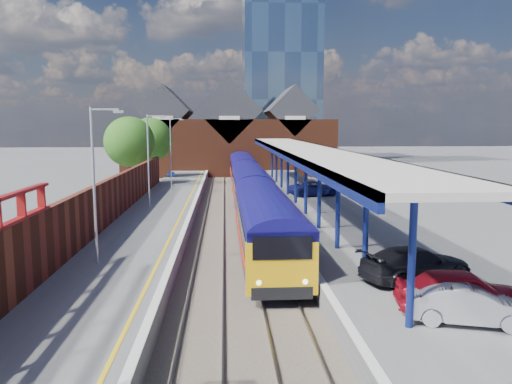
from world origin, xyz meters
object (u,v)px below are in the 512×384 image
(lamp_post_b, at_px, (97,175))
(lamp_post_d, at_px, (172,146))
(parked_car_blue, at_px, (315,189))
(parked_car_red, at_px, (463,292))
(platform_sign, at_px, (171,181))
(parked_car_silver, at_px, (469,304))
(train, at_px, (246,175))
(lamp_post_c, at_px, (150,154))
(parked_car_dark, at_px, (416,264))

(lamp_post_b, bearing_deg, lamp_post_d, 90.00)
(lamp_post_b, xyz_separation_m, parked_car_blue, (13.64, 20.97, -3.36))
(parked_car_red, bearing_deg, platform_sign, 33.60)
(parked_car_silver, height_order, parked_car_blue, parked_car_silver)
(platform_sign, xyz_separation_m, parked_car_silver, (11.96, -25.84, -1.06))
(lamp_post_d, xyz_separation_m, parked_car_blue, (13.64, -11.03, -3.36))
(lamp_post_d, bearing_deg, lamp_post_b, -90.00)
(train, xyz_separation_m, lamp_post_b, (-7.86, -28.88, 2.87))
(train, bearing_deg, lamp_post_c, -121.39)
(lamp_post_d, bearing_deg, parked_car_silver, -71.51)
(platform_sign, bearing_deg, parked_car_dark, -60.86)
(lamp_post_b, relative_size, parked_car_blue, 1.54)
(platform_sign, bearing_deg, parked_car_silver, -65.17)
(platform_sign, bearing_deg, lamp_post_d, 95.56)
(lamp_post_b, bearing_deg, parked_car_red, -27.40)
(lamp_post_d, bearing_deg, train, -21.68)
(parked_car_red, relative_size, parked_car_silver, 1.13)
(lamp_post_b, bearing_deg, parked_car_dark, -14.51)
(parked_car_dark, bearing_deg, parked_car_blue, -18.44)
(lamp_post_d, distance_m, parked_car_silver, 42.14)
(parked_car_silver, bearing_deg, lamp_post_d, 34.49)
(parked_car_red, bearing_deg, parked_car_blue, 7.44)
(lamp_post_d, bearing_deg, parked_car_blue, -38.97)
(parked_car_red, relative_size, parked_car_blue, 0.96)
(train, distance_m, parked_car_blue, 9.81)
(lamp_post_c, xyz_separation_m, parked_car_red, (13.54, -23.02, -3.25))
(lamp_post_b, relative_size, platform_sign, 2.80)
(parked_car_dark, relative_size, parked_car_blue, 1.04)
(lamp_post_c, bearing_deg, lamp_post_d, 90.00)
(lamp_post_c, distance_m, lamp_post_d, 16.00)
(parked_car_silver, relative_size, parked_car_dark, 0.81)
(parked_car_dark, bearing_deg, lamp_post_c, 16.72)
(lamp_post_d, bearing_deg, platform_sign, -84.44)
(platform_sign, relative_size, parked_car_blue, 0.55)
(platform_sign, relative_size, parked_car_red, 0.57)
(train, relative_size, lamp_post_c, 9.42)
(lamp_post_d, distance_m, parked_car_blue, 17.86)
(train, distance_m, platform_sign, 12.68)
(lamp_post_b, distance_m, platform_sign, 18.20)
(lamp_post_d, xyz_separation_m, parked_car_dark, (13.32, -35.45, -3.31))
(parked_car_silver, bearing_deg, platform_sign, 40.83)
(lamp_post_c, distance_m, parked_car_blue, 14.90)
(lamp_post_c, xyz_separation_m, platform_sign, (1.36, 2.00, -2.30))
(lamp_post_b, bearing_deg, lamp_post_c, 90.00)
(parked_car_silver, bearing_deg, parked_car_red, 1.32)
(lamp_post_b, distance_m, lamp_post_c, 16.00)
(lamp_post_c, bearing_deg, parked_car_dark, -55.59)
(parked_car_red, xyz_separation_m, parked_car_blue, (0.10, 27.98, -0.11))
(parked_car_dark, bearing_deg, parked_car_silver, 162.29)
(lamp_post_b, xyz_separation_m, parked_car_red, (13.54, -7.02, -3.25))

